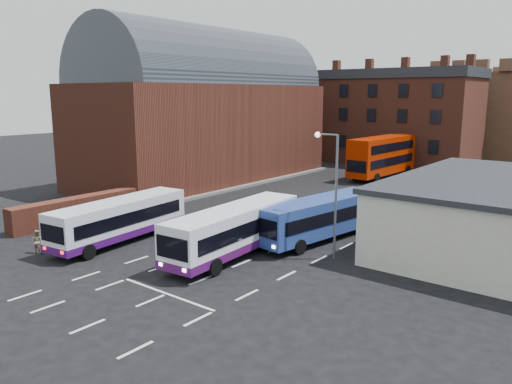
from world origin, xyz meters
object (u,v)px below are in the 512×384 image
Objects in this scene: bus_red_double at (382,156)px; pedestrian_beige at (37,241)px; bus_white_outbound at (120,217)px; bus_blue at (320,216)px; bus_white_inbound at (235,227)px; street_lamp at (332,184)px.

pedestrian_beige is at bearing 85.93° from bus_red_double.
bus_white_outbound is 0.99× the size of bus_blue.
bus_blue is at bearing 108.61° from bus_red_double.
bus_blue is 25.98m from bus_red_double.
bus_red_double is 37.74m from pedestrian_beige.
pedestrian_beige is (-4.39, -37.45, -1.69)m from bus_red_double.
street_lamp is at bearing -151.86° from bus_white_inbound.
pedestrian_beige is at bearing -145.03° from street_lamp.
bus_white_outbound is at bearing 48.44° from bus_blue.
bus_white_inbound is at bearing -161.00° from pedestrian_beige.
bus_white_inbound is 6.04m from street_lamp.
bus_white_inbound is at bearing -147.69° from street_lamp.
bus_white_outbound is 7.14× the size of pedestrian_beige.
bus_red_double is at bearing 79.44° from bus_white_outbound.
street_lamp reaches higher than bus_white_inbound.
bus_red_double reaches higher than pedestrian_beige.
bus_white_inbound is 1.03× the size of bus_blue.
bus_white_outbound is 4.90m from pedestrian_beige.
bus_red_double is 29.38m from street_lamp.
bus_white_outbound is 1.39× the size of street_lamp.
bus_white_inbound is at bearing 101.72° from bus_red_double.
bus_white_outbound is 0.87× the size of bus_red_double.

